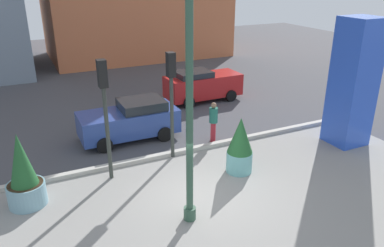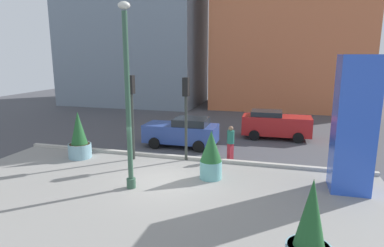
# 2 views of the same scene
# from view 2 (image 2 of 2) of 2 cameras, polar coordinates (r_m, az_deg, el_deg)

# --- Properties ---
(ground_plane) EXTENTS (60.00, 60.00, 0.00)m
(ground_plane) POSITION_cam_2_polar(r_m,az_deg,el_deg) (17.52, -0.74, -5.35)
(ground_plane) COLOR #47474C
(plaza_pavement) EXTENTS (18.00, 10.00, 0.02)m
(plaza_pavement) POSITION_cam_2_polar(r_m,az_deg,el_deg) (12.25, -8.76, -13.33)
(plaza_pavement) COLOR gray
(plaza_pavement) RESTS_ON ground_plane
(curb_strip) EXTENTS (18.00, 0.24, 0.16)m
(curb_strip) POSITION_cam_2_polar(r_m,az_deg,el_deg) (16.69, -1.59, -5.95)
(curb_strip) COLOR #B7B2A8
(curb_strip) RESTS_ON ground_plane
(lamp_post) EXTENTS (0.44, 0.44, 7.06)m
(lamp_post) POSITION_cam_2_polar(r_m,az_deg,el_deg) (12.54, -11.15, 3.67)
(lamp_post) COLOR #335642
(lamp_post) RESTS_ON ground_plane
(art_pillar_blue) EXTENTS (1.40, 1.40, 5.22)m
(art_pillar_blue) POSITION_cam_2_polar(r_m,az_deg,el_deg) (13.71, 26.46, -0.23)
(art_pillar_blue) COLOR blue
(art_pillar_blue) RESTS_ON ground_plane
(potted_plant_mid_plaza) EXTENTS (1.16, 1.16, 2.42)m
(potted_plant_mid_plaza) POSITION_cam_2_polar(r_m,az_deg,el_deg) (17.58, -19.14, -2.55)
(potted_plant_mid_plaza) COLOR #7AA8B7
(potted_plant_mid_plaza) RESTS_ON ground_plane
(potted_plant_near_left) EXTENTS (0.94, 0.94, 2.10)m
(potted_plant_near_left) POSITION_cam_2_polar(r_m,az_deg,el_deg) (13.86, 3.34, -5.58)
(potted_plant_near_left) COLOR #6BB2B2
(potted_plant_near_left) RESTS_ON ground_plane
(potted_plant_curbside) EXTENTS (1.09, 1.09, 2.41)m
(potted_plant_curbside) POSITION_cam_2_polar(r_m,az_deg,el_deg) (8.69, 19.88, -17.86)
(potted_plant_curbside) COLOR #7AA8B7
(potted_plant_curbside) RESTS_ON ground_plane
(traffic_light_far_side) EXTENTS (0.28, 0.42, 4.14)m
(traffic_light_far_side) POSITION_cam_2_polar(r_m,az_deg,el_deg) (15.89, -1.07, 3.32)
(traffic_light_far_side) COLOR #333833
(traffic_light_far_side) RESTS_ON ground_plane
(traffic_light_corner) EXTENTS (0.28, 0.42, 4.24)m
(traffic_light_corner) POSITION_cam_2_polar(r_m,az_deg,el_deg) (16.27, -10.49, 3.51)
(traffic_light_corner) COLOR #333833
(traffic_light_corner) RESTS_ON ground_plane
(car_passing_lane) EXTENTS (4.17, 2.04, 1.68)m
(car_passing_lane) POSITION_cam_2_polar(r_m,az_deg,el_deg) (18.82, -1.72, -1.46)
(car_passing_lane) COLOR #2D4793
(car_passing_lane) RESTS_ON ground_plane
(car_curb_west) EXTENTS (4.23, 1.97, 1.75)m
(car_curb_west) POSITION_cam_2_polar(r_m,az_deg,el_deg) (21.24, 14.40, -0.14)
(car_curb_west) COLOR red
(car_curb_west) RESTS_ON ground_plane
(pedestrian_crossing) EXTENTS (0.50, 0.50, 1.75)m
(pedestrian_crossing) POSITION_cam_2_polar(r_m,az_deg,el_deg) (16.40, 6.77, -3.09)
(pedestrian_crossing) COLOR maroon
(pedestrian_crossing) RESTS_ON ground_plane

